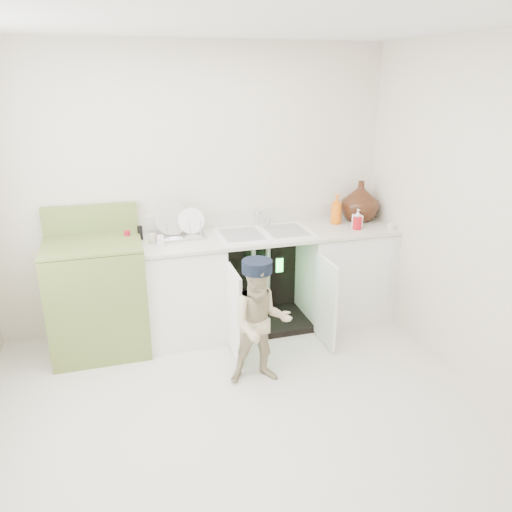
{
  "coord_description": "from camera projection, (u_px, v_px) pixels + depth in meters",
  "views": [
    {
      "loc": [
        -0.71,
        -2.82,
        2.22
      ],
      "look_at": [
        0.33,
        0.7,
        0.88
      ],
      "focal_mm": 35.0,
      "sensor_mm": 36.0,
      "label": 1
    }
  ],
  "objects": [
    {
      "name": "ground",
      "position": [
        239.0,
        411.0,
        3.49
      ],
      "size": [
        3.5,
        3.5,
        0.0
      ],
      "primitive_type": "plane",
      "color": "silver",
      "rests_on": "ground"
    },
    {
      "name": "room_shell",
      "position": [
        237.0,
        242.0,
        3.07
      ],
      "size": [
        6.0,
        5.5,
        1.26
      ],
      "color": "beige",
      "rests_on": "ground"
    },
    {
      "name": "counter_run",
      "position": [
        268.0,
        275.0,
        4.58
      ],
      "size": [
        2.44,
        1.02,
        1.28
      ],
      "color": "white",
      "rests_on": "ground"
    },
    {
      "name": "avocado_stove",
      "position": [
        98.0,
        295.0,
        4.15
      ],
      "size": [
        0.77,
        0.65,
        1.2
      ],
      "color": "olive",
      "rests_on": "ground"
    },
    {
      "name": "repair_worker",
      "position": [
        261.0,
        322.0,
        3.69
      ],
      "size": [
        0.61,
        0.74,
        0.98
      ],
      "rotation": [
        0.0,
        0.0,
        -0.12
      ],
      "color": "beige",
      "rests_on": "ground"
    }
  ]
}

